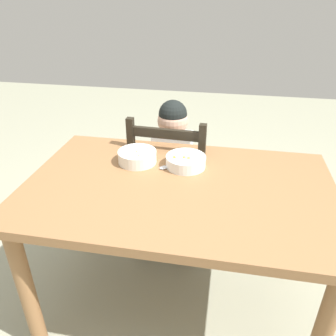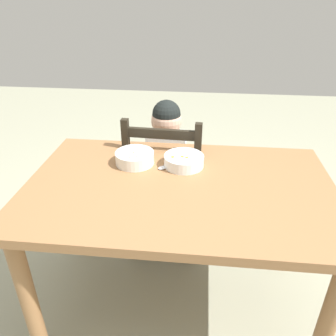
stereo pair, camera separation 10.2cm
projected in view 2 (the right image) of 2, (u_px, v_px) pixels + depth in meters
ground_plane at (177, 302)px, 1.82m from camera, size 8.00×8.00×0.00m
dining_table at (179, 205)px, 1.51m from camera, size 1.34×0.85×0.75m
dining_chair at (166, 184)px, 2.02m from camera, size 0.44×0.44×0.91m
child_figure at (166, 157)px, 1.93m from camera, size 0.32×0.31×0.97m
bowl_of_peas at (135, 157)px, 1.61m from camera, size 0.19×0.19×0.06m
bowl_of_carrots at (184, 160)px, 1.59m from camera, size 0.19×0.19×0.05m
spoon at (166, 167)px, 1.59m from camera, size 0.11×0.11×0.01m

